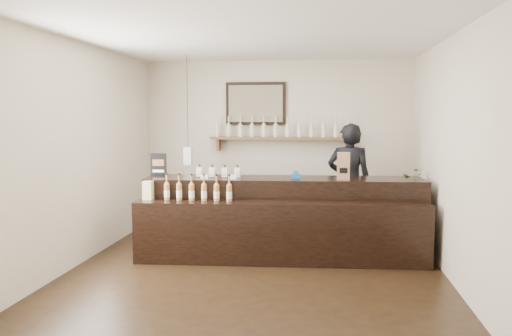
{
  "coord_description": "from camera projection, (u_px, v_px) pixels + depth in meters",
  "views": [
    {
      "loc": [
        0.8,
        -5.97,
        1.88
      ],
      "look_at": [
        -0.1,
        0.7,
        1.17
      ],
      "focal_mm": 35.0,
      "sensor_mm": 36.0,
      "label": 1
    }
  ],
  "objects": [
    {
      "name": "ground",
      "position": [
        257.0,
        268.0,
        6.18
      ],
      "size": [
        5.0,
        5.0,
        0.0
      ],
      "primitive_type": "plane",
      "color": "black",
      "rests_on": "ground"
    },
    {
      "name": "room_shell",
      "position": [
        257.0,
        130.0,
        6.01
      ],
      "size": [
        5.0,
        5.0,
        5.0
      ],
      "color": "beige",
      "rests_on": "ground"
    },
    {
      "name": "back_wall_decor",
      "position": [
        267.0,
        123.0,
        8.36
      ],
      "size": [
        2.66,
        0.96,
        1.69
      ],
      "color": "brown",
      "rests_on": "ground"
    },
    {
      "name": "counter",
      "position": [
        282.0,
        220.0,
        6.65
      ],
      "size": [
        3.76,
        1.23,
        1.21
      ],
      "color": "black",
      "rests_on": "ground"
    },
    {
      "name": "promo_sign",
      "position": [
        158.0,
        165.0,
        6.94
      ],
      "size": [
        0.23,
        0.03,
        0.31
      ],
      "color": "black",
      "rests_on": "counter"
    },
    {
      "name": "paper_bag",
      "position": [
        343.0,
        166.0,
        6.51
      ],
      "size": [
        0.17,
        0.13,
        0.36
      ],
      "color": "#9C6C4B",
      "rests_on": "counter"
    },
    {
      "name": "tape_dispenser",
      "position": [
        296.0,
        175.0,
        6.67
      ],
      "size": [
        0.13,
        0.06,
        0.11
      ],
      "color": "#1860AA",
      "rests_on": "counter"
    },
    {
      "name": "side_cabinet",
      "position": [
        408.0,
        222.0,
        7.02
      ],
      "size": [
        0.51,
        0.61,
        0.77
      ],
      "color": "brown",
      "rests_on": "ground"
    },
    {
      "name": "potted_plant",
      "position": [
        410.0,
        182.0,
        6.96
      ],
      "size": [
        0.45,
        0.43,
        0.38
      ],
      "primitive_type": "imported",
      "rotation": [
        0.0,
        0.0,
        0.53
      ],
      "color": "#356A2A",
      "rests_on": "side_cabinet"
    },
    {
      "name": "shopkeeper",
      "position": [
        349.0,
        175.0,
        7.45
      ],
      "size": [
        0.76,
        0.53,
        2.0
      ],
      "primitive_type": "imported",
      "rotation": [
        0.0,
        0.0,
        3.06
      ],
      "color": "black",
      "rests_on": "ground"
    }
  ]
}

